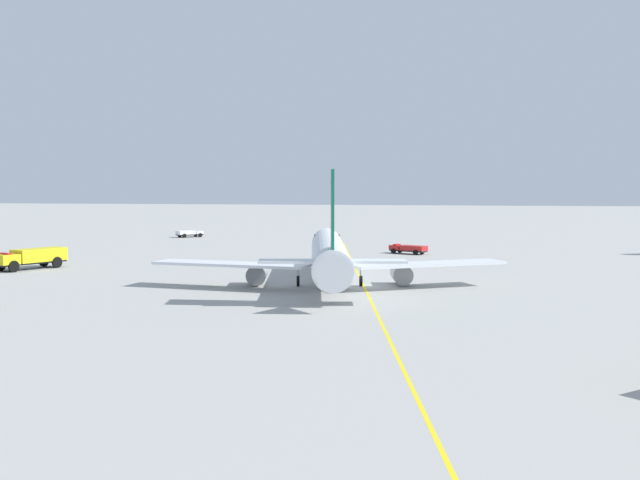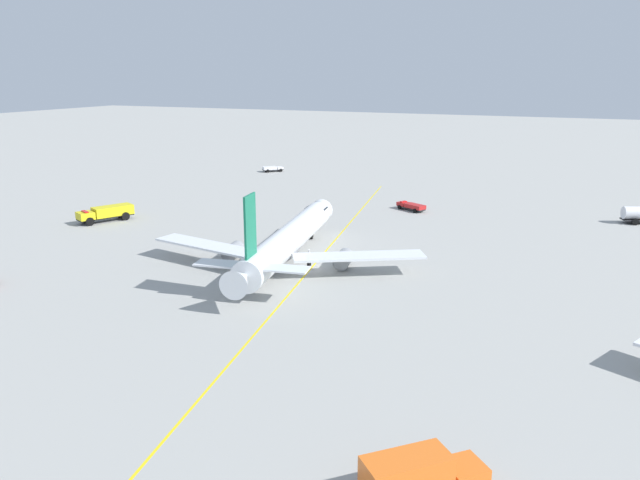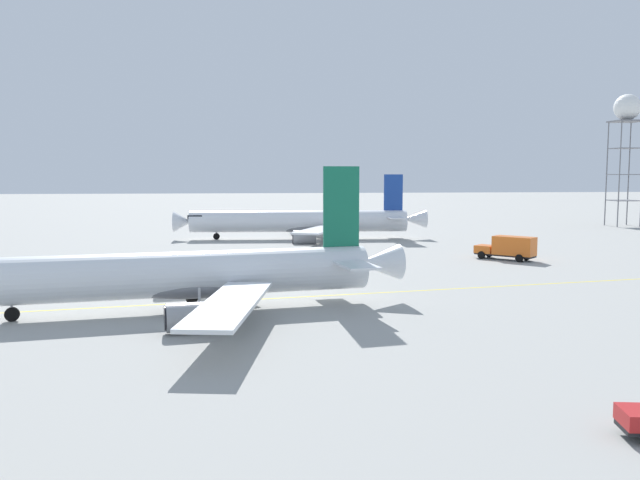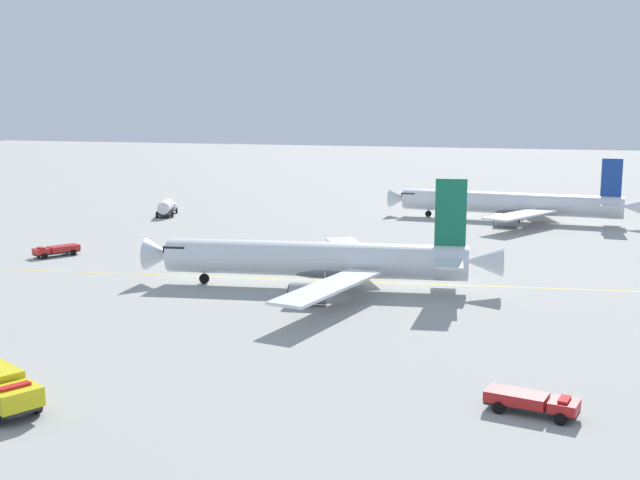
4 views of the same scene
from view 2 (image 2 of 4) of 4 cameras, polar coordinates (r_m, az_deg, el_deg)
The scene contains 7 objects.
ground_plane at distance 80.12m, azimuth -0.76°, elevation -2.65°, with size 600.00×600.00×0.00m, color #9E9E99.
airliner_main at distance 81.57m, azimuth -3.04°, elevation -0.20°, with size 36.10×38.42×11.86m.
catering_truck_truck at distance 39.37m, azimuth 8.88°, elevation -20.62°, with size 7.13×7.05×3.10m.
fire_tender_truck at distance 111.11m, azimuth -18.98°, elevation 2.40°, with size 6.40×9.41×2.50m.
pushback_tug_truck at distance 158.62m, azimuth -4.38°, elevation 6.56°, with size 5.11×5.06×1.30m.
ops_pickup_truck_extra at distance 114.74m, azimuth 8.36°, elevation 3.10°, with size 5.97×4.39×1.41m.
taxiway_centreline at distance 76.41m, azimuth -1.64°, elevation -3.55°, with size 22.61×128.82×0.01m.
Camera 2 is at (31.72, -69.34, 24.60)m, focal length 34.90 mm.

